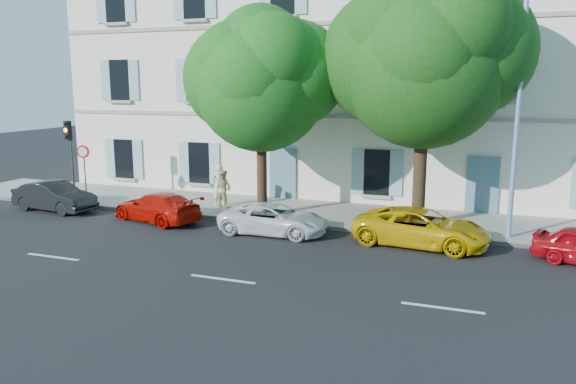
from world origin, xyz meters
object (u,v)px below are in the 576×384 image
at_px(car_white_coupe, 274,219).
at_px(pedestrian_a, 219,185).
at_px(car_red_coupe, 157,207).
at_px(car_yellow_supercar, 421,228).
at_px(traffic_light, 69,143).
at_px(pedestrian_b, 223,189).
at_px(tree_right, 424,67).
at_px(street_lamp, 519,98).
at_px(tree_left, 261,86).
at_px(road_sign, 84,161).
at_px(car_dark_sedan, 54,196).

relative_size(car_white_coupe, pedestrian_a, 2.20).
bearing_deg(car_red_coupe, car_yellow_supercar, 107.78).
bearing_deg(traffic_light, pedestrian_b, 9.30).
relative_size(tree_right, traffic_light, 2.51).
bearing_deg(car_red_coupe, tree_right, 119.92).
relative_size(car_yellow_supercar, tree_right, 0.50).
relative_size(street_lamp, pedestrian_b, 5.15).
height_order(car_yellow_supercar, traffic_light, traffic_light).
bearing_deg(tree_right, tree_left, -176.55).
bearing_deg(car_yellow_supercar, pedestrian_b, 80.37).
bearing_deg(pedestrian_b, car_white_coupe, 155.02).
height_order(car_red_coupe, tree_right, tree_right).
bearing_deg(tree_left, traffic_light, -177.42).
distance_m(pedestrian_a, pedestrian_b, 0.42).
bearing_deg(car_white_coupe, tree_left, 31.23).
xyz_separation_m(tree_right, road_sign, (-14.80, -0.60, -4.02)).
xyz_separation_m(road_sign, street_lamp, (17.99, -0.10, 2.96)).
xyz_separation_m(street_lamp, pedestrian_a, (-11.84, 1.32, -3.90)).
relative_size(car_red_coupe, tree_left, 0.50).
relative_size(pedestrian_a, pedestrian_b, 1.10).
bearing_deg(car_yellow_supercar, street_lamp, -56.31).
bearing_deg(tree_left, street_lamp, -1.96).
bearing_deg(pedestrian_a, tree_right, 133.52).
bearing_deg(street_lamp, pedestrian_a, 173.65).
xyz_separation_m(traffic_light, road_sign, (0.57, 0.19, -0.79)).
relative_size(car_yellow_supercar, street_lamp, 0.54).
distance_m(traffic_light, road_sign, 0.99).
bearing_deg(pedestrian_a, tree_left, 115.57).
distance_m(street_lamp, pedestrian_a, 12.54).
height_order(road_sign, street_lamp, street_lamp).
bearing_deg(tree_left, pedestrian_a, 157.92).
bearing_deg(pedestrian_a, traffic_light, -30.50).
bearing_deg(road_sign, street_lamp, -0.31).
relative_size(tree_left, pedestrian_a, 4.43).
xyz_separation_m(tree_left, pedestrian_b, (-2.14, 0.74, -4.35)).
distance_m(car_dark_sedan, pedestrian_a, 7.09).
bearing_deg(pedestrian_a, car_dark_sedan, -18.99).
distance_m(car_red_coupe, traffic_light, 6.04).
bearing_deg(traffic_light, car_dark_sedan, -80.88).
bearing_deg(car_dark_sedan, tree_left, -72.37).
distance_m(car_red_coupe, car_white_coupe, 5.08).
height_order(car_red_coupe, traffic_light, traffic_light).
distance_m(car_red_coupe, pedestrian_b, 3.12).
distance_m(car_white_coupe, pedestrian_b, 4.48).
xyz_separation_m(car_dark_sedan, road_sign, (0.35, 1.59, 1.36)).
distance_m(car_dark_sedan, road_sign, 2.12).
height_order(road_sign, pedestrian_b, road_sign).
distance_m(car_red_coupe, road_sign, 5.32).
height_order(road_sign, pedestrian_a, road_sign).
distance_m(car_yellow_supercar, tree_right, 5.80).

